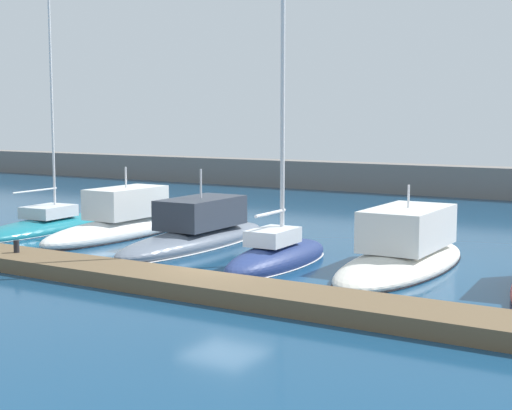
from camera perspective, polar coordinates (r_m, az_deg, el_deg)
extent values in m
plane|color=navy|center=(24.65, -2.40, -5.64)|extent=(120.00, 120.00, 0.00)
cube|color=brown|center=(23.00, -5.25, -5.94)|extent=(34.55, 2.10, 0.49)
cube|color=slate|center=(51.75, 16.49, 1.67)|extent=(108.00, 2.06, 2.03)
ellipsoid|color=#19707F|center=(36.51, -15.49, -1.69)|extent=(3.17, 9.16, 1.00)
ellipsoid|color=silver|center=(36.52, -15.48, -1.83)|extent=(3.21, 9.25, 0.12)
cylinder|color=silver|center=(36.83, -15.31, 13.00)|extent=(0.11, 0.11, 17.73)
cylinder|color=silver|center=(35.80, -16.30, 1.05)|extent=(0.32, 2.79, 0.08)
cube|color=silver|center=(36.52, -15.36, -0.47)|extent=(1.88, 2.37, 0.54)
ellipsoid|color=white|center=(33.67, -10.62, -2.05)|extent=(2.29, 8.40, 1.20)
ellipsoid|color=black|center=(33.70, -10.62, -2.40)|extent=(2.31, 8.48, 0.12)
cube|color=silver|center=(34.11, -9.75, 0.21)|extent=(1.90, 3.71, 1.31)
cube|color=black|center=(34.44, -9.24, 0.61)|extent=(1.70, 0.93, 0.73)
cylinder|color=silver|center=(34.00, -9.79, 2.07)|extent=(0.08, 0.08, 0.92)
ellipsoid|color=slate|center=(31.00, -4.60, -2.70)|extent=(2.56, 9.63, 1.05)
ellipsoid|color=silver|center=(31.03, -4.60, -3.07)|extent=(2.59, 9.73, 0.12)
cube|color=#333842|center=(31.19, -4.16, -0.55)|extent=(2.16, 3.92, 1.19)
cube|color=black|center=(31.99, -3.13, -0.04)|extent=(1.90, 1.01, 0.67)
cylinder|color=silver|center=(31.06, -4.18, 1.63)|extent=(0.08, 0.08, 1.19)
ellipsoid|color=navy|center=(27.00, 1.63, -4.13)|extent=(2.25, 6.59, 1.21)
ellipsoid|color=silver|center=(27.04, 1.63, -4.50)|extent=(2.27, 6.65, 0.12)
cylinder|color=silver|center=(26.94, 2.04, 11.63)|extent=(0.16, 0.16, 13.57)
cylinder|color=silver|center=(26.28, 1.11, -0.62)|extent=(0.19, 2.09, 0.11)
cube|color=silver|center=(26.56, 1.29, -2.39)|extent=(1.36, 2.06, 0.55)
ellipsoid|color=silver|center=(26.89, 10.95, -4.43)|extent=(3.18, 9.35, 1.08)
ellipsoid|color=black|center=(26.91, 10.94, -4.67)|extent=(3.21, 9.44, 0.12)
cube|color=silver|center=(27.15, 11.37, -1.67)|extent=(2.30, 4.19, 1.41)
cube|color=black|center=(27.99, 12.03, -1.01)|extent=(2.04, 1.06, 0.79)
cylinder|color=silver|center=(27.02, 11.42, 0.65)|extent=(0.08, 0.08, 0.80)
cylinder|color=black|center=(27.99, -17.61, -2.99)|extent=(0.20, 0.20, 0.44)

